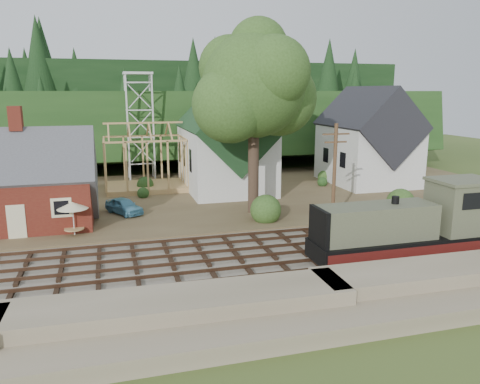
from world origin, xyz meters
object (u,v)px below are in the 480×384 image
object	(u,v)px
locomotive	(414,227)
patio_set	(73,207)
car_red	(404,180)
car_blue	(124,206)

from	to	relation	value
locomotive	patio_set	size ratio (longest dim) A/B	5.04
locomotive	car_red	xyz separation A→B (m)	(12.70, 19.30, -1.18)
locomotive	patio_set	distance (m)	23.04
locomotive	car_red	world-z (taller)	locomotive
locomotive	car_red	bearing A→B (deg)	56.66
car_red	patio_set	world-z (taller)	patio_set
car_blue	patio_set	xyz separation A→B (m)	(-3.66, -5.08, 1.38)
car_red	car_blue	bearing A→B (deg)	101.83
car_red	locomotive	bearing A→B (deg)	150.93
locomotive	patio_set	bearing A→B (deg)	153.49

